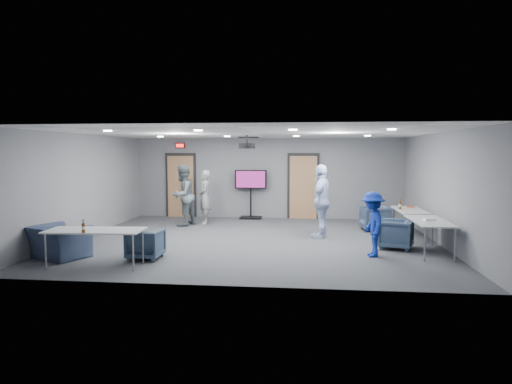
# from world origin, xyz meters

# --- Properties ---
(floor) EXTENTS (9.00, 9.00, 0.00)m
(floor) POSITION_xyz_m (0.00, 0.00, 0.00)
(floor) COLOR #36393E
(floor) RESTS_ON ground
(ceiling) EXTENTS (9.00, 9.00, 0.00)m
(ceiling) POSITION_xyz_m (0.00, 0.00, 2.70)
(ceiling) COLOR white
(ceiling) RESTS_ON wall_back
(wall_back) EXTENTS (9.00, 0.02, 2.70)m
(wall_back) POSITION_xyz_m (0.00, 4.00, 1.35)
(wall_back) COLOR slate
(wall_back) RESTS_ON floor
(wall_front) EXTENTS (9.00, 0.02, 2.70)m
(wall_front) POSITION_xyz_m (0.00, -4.00, 1.35)
(wall_front) COLOR slate
(wall_front) RESTS_ON floor
(wall_left) EXTENTS (0.02, 8.00, 2.70)m
(wall_left) POSITION_xyz_m (-4.50, 0.00, 1.35)
(wall_left) COLOR slate
(wall_left) RESTS_ON floor
(wall_right) EXTENTS (0.02, 8.00, 2.70)m
(wall_right) POSITION_xyz_m (4.50, 0.00, 1.35)
(wall_right) COLOR slate
(wall_right) RESTS_ON floor
(door_left) EXTENTS (1.06, 0.17, 2.24)m
(door_left) POSITION_xyz_m (-3.00, 3.95, 1.07)
(door_left) COLOR black
(door_left) RESTS_ON wall_back
(door_right) EXTENTS (1.06, 0.17, 2.24)m
(door_right) POSITION_xyz_m (1.20, 3.95, 1.07)
(door_right) COLOR black
(door_right) RESTS_ON wall_back
(exit_sign) EXTENTS (0.32, 0.08, 0.16)m
(exit_sign) POSITION_xyz_m (-3.00, 3.93, 2.45)
(exit_sign) COLOR black
(exit_sign) RESTS_ON wall_back
(hvac_diffuser) EXTENTS (0.60, 0.60, 0.03)m
(hvac_diffuser) POSITION_xyz_m (-0.50, 2.80, 2.69)
(hvac_diffuser) COLOR black
(hvac_diffuser) RESTS_ON ceiling
(downlights) EXTENTS (6.18, 3.78, 0.02)m
(downlights) POSITION_xyz_m (0.00, 0.00, 2.68)
(downlights) COLOR white
(downlights) RESTS_ON ceiling
(person_a) EXTENTS (0.54, 0.69, 1.67)m
(person_a) POSITION_xyz_m (-1.85, 2.51, 0.83)
(person_a) COLOR #979997
(person_a) RESTS_ON floor
(person_b) EXTENTS (0.95, 1.07, 1.85)m
(person_b) POSITION_xyz_m (-2.42, 2.06, 0.93)
(person_b) COLOR slate
(person_b) RESTS_ON floor
(person_c) EXTENTS (0.77, 1.21, 1.91)m
(person_c) POSITION_xyz_m (1.69, 0.54, 0.96)
(person_c) COLOR #C6DAFF
(person_c) RESTS_ON floor
(person_d) EXTENTS (0.57, 0.93, 1.39)m
(person_d) POSITION_xyz_m (2.70, -1.52, 0.70)
(person_d) COLOR #17309B
(person_d) RESTS_ON floor
(chair_right_a) EXTENTS (0.85, 0.83, 0.70)m
(chair_right_a) POSITION_xyz_m (3.24, 1.79, 0.35)
(chair_right_a) COLOR #3A4964
(chair_right_a) RESTS_ON floor
(chair_right_b) EXTENTS (0.94, 0.93, 0.68)m
(chair_right_b) POSITION_xyz_m (3.35, -0.65, 0.34)
(chair_right_b) COLOR #3D506A
(chair_right_b) RESTS_ON floor
(chair_front_a) EXTENTS (0.69, 0.71, 0.63)m
(chair_front_a) POSITION_xyz_m (-2.04, -2.25, 0.31)
(chair_front_a) COLOR #384A61
(chair_front_a) RESTS_ON floor
(chair_front_b) EXTENTS (1.35, 1.29, 0.69)m
(chair_front_b) POSITION_xyz_m (-3.87, -2.40, 0.35)
(chair_front_b) COLOR #36425D
(chair_front_b) RESTS_ON floor
(table_right_a) EXTENTS (0.69, 1.66, 0.73)m
(table_right_a) POSITION_xyz_m (4.00, 0.85, 0.68)
(table_right_a) COLOR silver
(table_right_a) RESTS_ON floor
(table_right_b) EXTENTS (0.75, 1.80, 0.73)m
(table_right_b) POSITION_xyz_m (4.00, -1.05, 0.68)
(table_right_b) COLOR silver
(table_right_b) RESTS_ON floor
(table_front_left) EXTENTS (1.88, 0.87, 0.73)m
(table_front_left) POSITION_xyz_m (-2.78, -3.00, 0.69)
(table_front_left) COLOR silver
(table_front_left) RESTS_ON floor
(bottle_front) EXTENTS (0.07, 0.07, 0.25)m
(bottle_front) POSITION_xyz_m (-2.84, -3.34, 0.82)
(bottle_front) COLOR #5E2C10
(bottle_front) RESTS_ON table_front_left
(bottle_right) EXTENTS (0.07, 0.07, 0.29)m
(bottle_right) POSITION_xyz_m (3.76, 0.92, 0.83)
(bottle_right) COLOR #5E2C10
(bottle_right) RESTS_ON table_right_a
(snack_box) EXTENTS (0.20, 0.14, 0.04)m
(snack_box) POSITION_xyz_m (4.12, 1.35, 0.75)
(snack_box) COLOR #B7492D
(snack_box) RESTS_ON table_right_a
(wrapper) EXTENTS (0.27, 0.21, 0.05)m
(wrapper) POSITION_xyz_m (3.98, -1.08, 0.76)
(wrapper) COLOR white
(wrapper) RESTS_ON table_right_b
(tv_stand) EXTENTS (1.07, 0.51, 1.64)m
(tv_stand) POSITION_xyz_m (-0.55, 3.75, 0.93)
(tv_stand) COLOR black
(tv_stand) RESTS_ON floor
(projector) EXTENTS (0.43, 0.39, 0.36)m
(projector) POSITION_xyz_m (-0.32, 1.04, 2.40)
(projector) COLOR black
(projector) RESTS_ON ceiling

